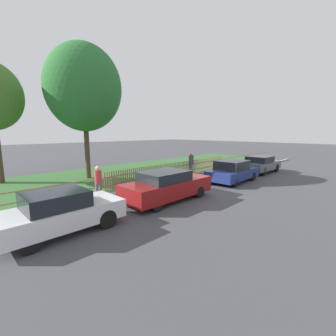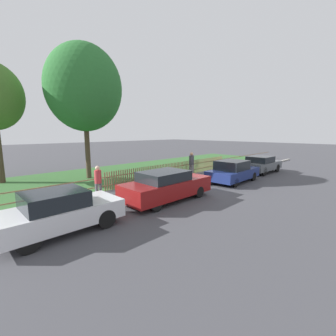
{
  "view_description": "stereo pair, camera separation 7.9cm",
  "coord_description": "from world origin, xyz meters",
  "px_view_note": "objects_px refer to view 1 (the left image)",
  "views": [
    {
      "loc": [
        -11.83,
        -8.37,
        3.2
      ],
      "look_at": [
        -2.58,
        0.86,
        1.1
      ],
      "focal_mm": 24.0,
      "sensor_mm": 36.0,
      "label": 1
    },
    {
      "loc": [
        -11.77,
        -8.43,
        3.2
      ],
      "look_at": [
        -2.58,
        0.86,
        1.1
      ],
      "focal_mm": 24.0,
      "sensor_mm": 36.0,
      "label": 2
    }
  ],
  "objects_px": {
    "pedestrian_near_fence": "(191,163)",
    "parked_car_black_saloon": "(167,185)",
    "covered_motorcycle": "(158,177)",
    "tree_behind_motorcycle": "(84,88)",
    "pedestrian_by_lamp": "(98,181)",
    "parked_car_navy_estate": "(233,171)",
    "parked_car_red_compact": "(260,164)",
    "parked_car_silver_hatchback": "(61,211)"
  },
  "relations": [
    {
      "from": "parked_car_black_saloon",
      "to": "covered_motorcycle",
      "type": "xyz_separation_m",
      "value": [
        1.22,
        1.94,
        -0.05
      ]
    },
    {
      "from": "parked_car_silver_hatchback",
      "to": "tree_behind_motorcycle",
      "type": "bearing_deg",
      "value": 59.08
    },
    {
      "from": "tree_behind_motorcycle",
      "to": "pedestrian_near_fence",
      "type": "height_order",
      "value": "tree_behind_motorcycle"
    },
    {
      "from": "tree_behind_motorcycle",
      "to": "parked_car_black_saloon",
      "type": "bearing_deg",
      "value": -88.16
    },
    {
      "from": "parked_car_red_compact",
      "to": "pedestrian_by_lamp",
      "type": "relative_size",
      "value": 2.4
    },
    {
      "from": "pedestrian_near_fence",
      "to": "parked_car_black_saloon",
      "type": "bearing_deg",
      "value": 127.54
    },
    {
      "from": "pedestrian_near_fence",
      "to": "pedestrian_by_lamp",
      "type": "distance_m",
      "value": 7.58
    },
    {
      "from": "covered_motorcycle",
      "to": "pedestrian_near_fence",
      "type": "xyz_separation_m",
      "value": [
        4.16,
        0.98,
        0.32
      ]
    },
    {
      "from": "pedestrian_near_fence",
      "to": "tree_behind_motorcycle",
      "type": "bearing_deg",
      "value": 59.45
    },
    {
      "from": "covered_motorcycle",
      "to": "pedestrian_by_lamp",
      "type": "distance_m",
      "value": 3.45
    },
    {
      "from": "tree_behind_motorcycle",
      "to": "pedestrian_by_lamp",
      "type": "xyz_separation_m",
      "value": [
        -1.95,
        -5.12,
        -5.14
      ]
    },
    {
      "from": "parked_car_navy_estate",
      "to": "parked_car_black_saloon",
      "type": "bearing_deg",
      "value": 176.86
    },
    {
      "from": "tree_behind_motorcycle",
      "to": "pedestrian_near_fence",
      "type": "xyz_separation_m",
      "value": [
        5.62,
        -4.64,
        -5.07
      ]
    },
    {
      "from": "parked_car_black_saloon",
      "to": "pedestrian_near_fence",
      "type": "height_order",
      "value": "pedestrian_near_fence"
    },
    {
      "from": "parked_car_silver_hatchback",
      "to": "parked_car_red_compact",
      "type": "xyz_separation_m",
      "value": [
        15.23,
        0.03,
        -0.02
      ]
    },
    {
      "from": "parked_car_silver_hatchback",
      "to": "tree_behind_motorcycle",
      "type": "distance_m",
      "value": 10.36
    },
    {
      "from": "tree_behind_motorcycle",
      "to": "covered_motorcycle",
      "type": "bearing_deg",
      "value": -75.46
    },
    {
      "from": "tree_behind_motorcycle",
      "to": "pedestrian_by_lamp",
      "type": "distance_m",
      "value": 7.51
    },
    {
      "from": "parked_car_navy_estate",
      "to": "covered_motorcycle",
      "type": "xyz_separation_m",
      "value": [
        -4.61,
        2.1,
        -0.03
      ]
    },
    {
      "from": "covered_motorcycle",
      "to": "parked_car_navy_estate",
      "type": "bearing_deg",
      "value": -21.53
    },
    {
      "from": "parked_car_black_saloon",
      "to": "parked_car_red_compact",
      "type": "bearing_deg",
      "value": -0.06
    },
    {
      "from": "parked_car_navy_estate",
      "to": "pedestrian_by_lamp",
      "type": "xyz_separation_m",
      "value": [
        -8.01,
        2.61,
        0.22
      ]
    },
    {
      "from": "covered_motorcycle",
      "to": "pedestrian_by_lamp",
      "type": "xyz_separation_m",
      "value": [
        -3.4,
        0.51,
        0.25
      ]
    },
    {
      "from": "parked_car_navy_estate",
      "to": "tree_behind_motorcycle",
      "type": "height_order",
      "value": "tree_behind_motorcycle"
    },
    {
      "from": "parked_car_black_saloon",
      "to": "tree_behind_motorcycle",
      "type": "bearing_deg",
      "value": 91.85
    },
    {
      "from": "parked_car_silver_hatchback",
      "to": "parked_car_red_compact",
      "type": "distance_m",
      "value": 15.23
    },
    {
      "from": "parked_car_silver_hatchback",
      "to": "parked_car_black_saloon",
      "type": "relative_size",
      "value": 0.82
    },
    {
      "from": "parked_car_silver_hatchback",
      "to": "pedestrian_by_lamp",
      "type": "xyz_separation_m",
      "value": [
        2.62,
        2.49,
        0.21
      ]
    },
    {
      "from": "parked_car_navy_estate",
      "to": "tree_behind_motorcycle",
      "type": "distance_m",
      "value": 11.18
    },
    {
      "from": "covered_motorcycle",
      "to": "tree_behind_motorcycle",
      "type": "height_order",
      "value": "tree_behind_motorcycle"
    },
    {
      "from": "parked_car_black_saloon",
      "to": "parked_car_red_compact",
      "type": "relative_size",
      "value": 1.17
    },
    {
      "from": "parked_car_black_saloon",
      "to": "parked_car_navy_estate",
      "type": "distance_m",
      "value": 5.82
    },
    {
      "from": "parked_car_silver_hatchback",
      "to": "tree_behind_motorcycle",
      "type": "relative_size",
      "value": 0.42
    },
    {
      "from": "tree_behind_motorcycle",
      "to": "pedestrian_near_fence",
      "type": "relative_size",
      "value": 5.08
    },
    {
      "from": "parked_car_black_saloon",
      "to": "parked_car_red_compact",
      "type": "distance_m",
      "value": 10.42
    },
    {
      "from": "pedestrian_near_fence",
      "to": "parked_car_silver_hatchback",
      "type": "bearing_deg",
      "value": 115.26
    },
    {
      "from": "parked_car_silver_hatchback",
      "to": "parked_car_black_saloon",
      "type": "height_order",
      "value": "parked_car_black_saloon"
    },
    {
      "from": "parked_car_black_saloon",
      "to": "parked_car_navy_estate",
      "type": "bearing_deg",
      "value": -1.53
    },
    {
      "from": "covered_motorcycle",
      "to": "pedestrian_near_fence",
      "type": "bearing_deg",
      "value": 16.27
    },
    {
      "from": "parked_car_black_saloon",
      "to": "covered_motorcycle",
      "type": "height_order",
      "value": "parked_car_black_saloon"
    },
    {
      "from": "pedestrian_near_fence",
      "to": "parked_car_red_compact",
      "type": "bearing_deg",
      "value": -111.21
    },
    {
      "from": "parked_car_silver_hatchback",
      "to": "pedestrian_near_fence",
      "type": "relative_size",
      "value": 2.12
    }
  ]
}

